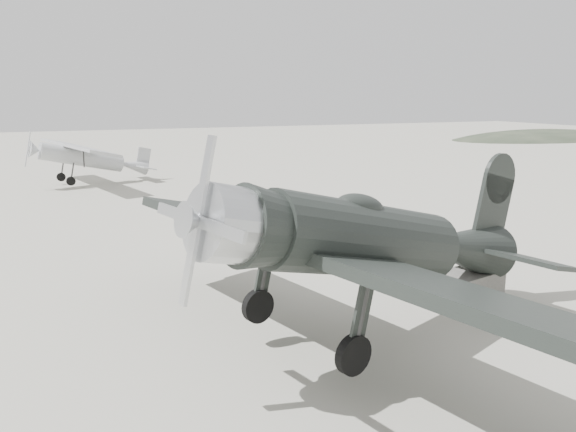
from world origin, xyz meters
The scene contains 5 objects.
ground centered at (0.00, 0.00, 0.00)m, with size 160.00×160.00×0.00m, color gray.
hill_northeast centered at (50.00, 40.00, 0.00)m, with size 32.00×16.00×5.20m, color #293426.
lowwing_monoplane centered at (-1.39, -3.12, 2.30)m, with size 9.78×13.48×4.34m.
highwing_monoplane centered at (-5.64, 23.10, 1.85)m, with size 7.49×10.46×2.96m.
equipment_block centered at (2.30, -2.00, 0.42)m, with size 1.67×1.04×0.83m, color #605E59.
Camera 1 is at (-7.71, -13.19, 5.41)m, focal length 35.00 mm.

